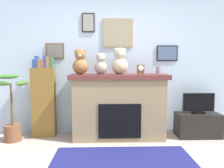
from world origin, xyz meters
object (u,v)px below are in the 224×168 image
at_px(fireplace, 119,106).
at_px(teddy_bear_cream, 80,63).
at_px(potted_plant, 12,118).
at_px(candle_jar, 159,70).
at_px(television, 199,104).
at_px(teddy_bear_grey, 101,65).
at_px(teddy_bear_brown, 120,62).
at_px(bookshelf, 44,99).
at_px(mantel_clock, 141,69).
at_px(tv_stand, 198,125).

xyz_separation_m(fireplace, teddy_bear_cream, (-0.66, -0.02, 0.75)).
bearing_deg(potted_plant, fireplace, 4.39).
bearing_deg(fireplace, candle_jar, -1.47).
xyz_separation_m(fireplace, candle_jar, (0.69, -0.02, 0.62)).
height_order(television, teddy_bear_grey, teddy_bear_grey).
distance_m(potted_plant, television, 3.22).
height_order(teddy_bear_grey, teddy_bear_brown, teddy_bear_brown).
bearing_deg(potted_plant, bookshelf, 26.55).
bearing_deg(mantel_clock, fireplace, 177.08).
distance_m(teddy_bear_grey, teddy_bear_brown, 0.33).
bearing_deg(potted_plant, teddy_bear_cream, 6.01).
relative_size(candle_jar, teddy_bear_cream, 0.30).
bearing_deg(teddy_bear_grey, tv_stand, 0.43).
bearing_deg(teddy_bear_cream, television, 0.32).
relative_size(potted_plant, teddy_bear_cream, 2.60).
xyz_separation_m(tv_stand, mantel_clock, (-1.04, -0.01, 0.99)).
xyz_separation_m(television, teddy_bear_cream, (-2.08, -0.01, 0.72)).
height_order(candle_jar, teddy_bear_brown, teddy_bear_brown).
relative_size(tv_stand, candle_jar, 5.82).
relative_size(bookshelf, teddy_bear_cream, 3.34).
xyz_separation_m(fireplace, teddy_bear_brown, (0.02, -0.02, 0.76)).
bearing_deg(teddy_bear_cream, tv_stand, 0.36).
xyz_separation_m(tv_stand, teddy_bear_cream, (-2.08, -0.01, 1.10)).
distance_m(mantel_clock, teddy_bear_grey, 0.69).
height_order(potted_plant, mantel_clock, mantel_clock).
xyz_separation_m(bookshelf, mantel_clock, (1.70, -0.11, 0.53)).
relative_size(television, mantel_clock, 3.41).
bearing_deg(tv_stand, teddy_bear_brown, -179.46).
bearing_deg(mantel_clock, tv_stand, 0.77).
xyz_separation_m(candle_jar, teddy_bear_brown, (-0.67, -0.00, 0.14)).
bearing_deg(television, teddy_bear_grey, -179.61).
distance_m(potted_plant, candle_jar, 2.61).
distance_m(fireplace, teddy_bear_cream, 1.00).
bearing_deg(television, teddy_bear_cream, -179.68).
distance_m(potted_plant, teddy_bear_grey, 1.73).
height_order(potted_plant, teddy_bear_brown, teddy_bear_brown).
distance_m(bookshelf, mantel_clock, 1.79).
relative_size(mantel_clock, teddy_bear_cream, 0.38).
height_order(fireplace, mantel_clock, mantel_clock).
height_order(television, teddy_bear_brown, teddy_bear_brown).
distance_m(potted_plant, teddy_bear_cream, 1.47).
distance_m(television, teddy_bear_brown, 1.58).
bearing_deg(television, tv_stand, 90.00).
bearing_deg(mantel_clock, potted_plant, -176.87).
distance_m(fireplace, television, 1.42).
xyz_separation_m(tv_stand, teddy_bear_brown, (-1.40, -0.01, 1.11)).
distance_m(candle_jar, teddy_bear_grey, 1.00).
bearing_deg(tv_stand, teddy_bear_grey, -179.57).
xyz_separation_m(mantel_clock, teddy_bear_brown, (-0.36, 0.00, 0.12)).
distance_m(television, candle_jar, 0.94).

